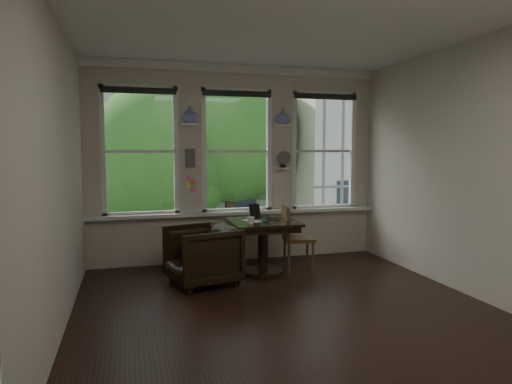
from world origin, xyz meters
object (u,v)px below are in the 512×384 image
object	(u,v)px
side_chair_right	(299,238)
laptop	(267,219)
table	(263,247)
armchair_left	(202,255)
mug	(251,221)

from	to	relation	value
side_chair_right	laptop	distance (m)	0.57
table	armchair_left	xyz separation A→B (m)	(-0.89, -0.25, 0.01)
side_chair_right	laptop	xyz separation A→B (m)	(-0.48, -0.03, 0.30)
armchair_left	side_chair_right	distance (m)	1.48
armchair_left	side_chair_right	size ratio (longest dim) A/B	0.91
laptop	mug	bearing A→B (deg)	-118.30
laptop	mug	distance (m)	0.43
laptop	mug	xyz separation A→B (m)	(-0.32, -0.29, 0.03)
table	armchair_left	size ratio (longest dim) A/B	1.08
armchair_left	mug	size ratio (longest dim) A/B	8.10
mug	table	bearing A→B (deg)	45.02
armchair_left	side_chair_right	xyz separation A→B (m)	(1.44, 0.33, 0.08)
armchair_left	mug	bearing A→B (deg)	77.87
table	laptop	distance (m)	0.40
armchair_left	laptop	world-z (taller)	laptop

